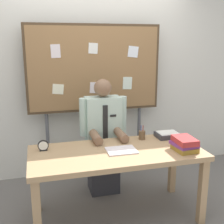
{
  "coord_description": "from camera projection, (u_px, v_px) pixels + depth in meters",
  "views": [
    {
      "loc": [
        -0.73,
        -2.54,
        1.77
      ],
      "look_at": [
        0.0,
        0.17,
        1.08
      ],
      "focal_mm": 46.07,
      "sensor_mm": 36.0,
      "label": 1
    }
  ],
  "objects": [
    {
      "name": "person",
      "position": [
        103.0,
        141.0,
        3.36
      ],
      "size": [
        0.55,
        0.56,
        1.36
      ],
      "color": "#2D2D33",
      "rests_on": "ground_plane"
    },
    {
      "name": "ground_plane",
      "position": [
        116.0,
        216.0,
        2.99
      ],
      "size": [
        12.0,
        12.0,
        0.0
      ],
      "primitive_type": "plane",
      "color": "slate"
    },
    {
      "name": "bulletin_board",
      "position": [
        95.0,
        70.0,
        3.58
      ],
      "size": [
        1.69,
        0.09,
        1.98
      ],
      "color": "#4C3823",
      "rests_on": "ground_plane"
    },
    {
      "name": "desk",
      "position": [
        117.0,
        159.0,
        2.84
      ],
      "size": [
        1.69,
        0.76,
        0.73
      ],
      "color": "tan",
      "rests_on": "ground_plane"
    },
    {
      "name": "pen_holder",
      "position": [
        142.0,
        135.0,
        3.13
      ],
      "size": [
        0.07,
        0.07,
        0.16
      ],
      "color": "brown",
      "rests_on": "desk"
    },
    {
      "name": "book_stack",
      "position": [
        185.0,
        144.0,
        2.8
      ],
      "size": [
        0.22,
        0.27,
        0.13
      ],
      "color": "olive",
      "rests_on": "desk"
    },
    {
      "name": "back_wall",
      "position": [
        92.0,
        74.0,
        3.79
      ],
      "size": [
        6.4,
        0.08,
        2.7
      ],
      "primitive_type": "cube",
      "color": "silver",
      "rests_on": "ground_plane"
    },
    {
      "name": "open_notebook",
      "position": [
        121.0,
        150.0,
        2.81
      ],
      "size": [
        0.29,
        0.23,
        0.01
      ],
      "primitive_type": "cube",
      "rotation": [
        0.0,
        0.0,
        -0.02
      ],
      "color": "silver",
      "rests_on": "desk"
    },
    {
      "name": "desk_clock",
      "position": [
        43.0,
        146.0,
        2.81
      ],
      "size": [
        0.11,
        0.04,
        0.11
      ],
      "color": "black",
      "rests_on": "desk"
    },
    {
      "name": "paper_tray",
      "position": [
        168.0,
        135.0,
        3.2
      ],
      "size": [
        0.26,
        0.2,
        0.06
      ],
      "color": "#333338",
      "rests_on": "desk"
    }
  ]
}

